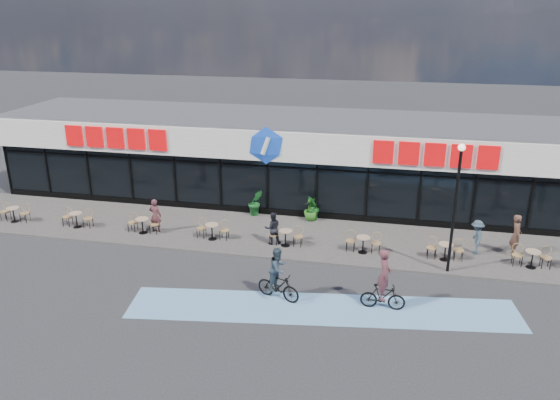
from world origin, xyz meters
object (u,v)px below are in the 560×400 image
lamp_post (456,198)px  cyclist_b (383,287)px  bistro_set_0 (15,212)px  patron_left (155,215)px  patron_right (273,228)px  pedestrian_a (477,237)px  potted_plant_right (314,208)px  potted_plant_left (256,202)px  cyclist_a (278,278)px  potted_plant_mid (311,209)px  pedestrian_b (516,235)px

lamp_post → cyclist_b: size_ratio=2.28×
bistro_set_0 → patron_left: 7.44m
patron_right → cyclist_b: size_ratio=0.65×
patron_left → pedestrian_a: (14.58, 0.61, -0.05)m
bistro_set_0 → potted_plant_right: bearing=12.6°
bistro_set_0 → potted_plant_left: (11.53, 3.31, 0.22)m
patron_left → potted_plant_left: bearing=-139.9°
lamp_post → cyclist_a: (-6.32, -3.44, -2.38)m
patron_left → patron_right: 5.75m
patron_right → pedestrian_a: bearing=163.9°
bistro_set_0 → pedestrian_a: size_ratio=1.01×
lamp_post → bistro_set_0: (-20.73, 1.13, -2.69)m
patron_left → cyclist_b: (10.79, -4.70, -0.02)m
potted_plant_mid → potted_plant_right: (0.14, 0.07, 0.04)m
bistro_set_0 → cyclist_b: bearing=-13.8°
bistro_set_0 → patron_left: (7.43, 0.24, 0.36)m
potted_plant_left → cyclist_b: size_ratio=0.58×
patron_left → pedestrian_b: size_ratio=0.88×
lamp_post → cyclist_b: (-2.51, -3.33, -2.36)m
bistro_set_0 → patron_right: (13.17, 0.02, 0.30)m
potted_plant_right → patron_left: patron_left is taller
bistro_set_0 → cyclist_b: size_ratio=0.66×
pedestrian_b → patron_right: bearing=101.9°
bistro_set_0 → potted_plant_left: bearing=16.0°
pedestrian_a → pedestrian_b: bearing=96.1°
potted_plant_mid → cyclist_a: 7.75m
patron_right → pedestrian_b: bearing=164.0°
potted_plant_left → patron_right: 3.68m
patron_right → cyclist_a: cyclist_a is taller
bistro_set_0 → cyclist_b: (18.22, -4.46, 0.34)m
patron_left → cyclist_a: (6.98, -4.81, -0.04)m
lamp_post → pedestrian_a: lamp_post is taller
potted_plant_right → pedestrian_b: size_ratio=0.69×
potted_plant_right → patron_right: size_ratio=0.85×
lamp_post → potted_plant_left: 10.51m
potted_plant_mid → cyclist_b: cyclist_b is taller
pedestrian_a → pedestrian_b: 1.64m
patron_right → pedestrian_a: size_ratio=0.99×
patron_left → cyclist_a: size_ratio=0.78×
potted_plant_right → pedestrian_b: bearing=-13.6°
pedestrian_b → cyclist_b: 7.71m
potted_plant_mid → patron_left: (-6.98, -2.94, 0.22)m
potted_plant_left → pedestrian_a: pedestrian_a is taller
bistro_set_0 → pedestrian_b: 23.66m
lamp_post → patron_right: 8.01m
pedestrian_b → cyclist_b: cyclist_b is taller
potted_plant_left → cyclist_a: bearing=-70.0°
patron_left → pedestrian_b: pedestrian_b is taller
bistro_set_0 → potted_plant_right: size_ratio=1.20×
patron_left → cyclist_b: bearing=159.7°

